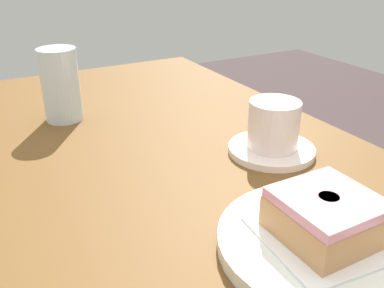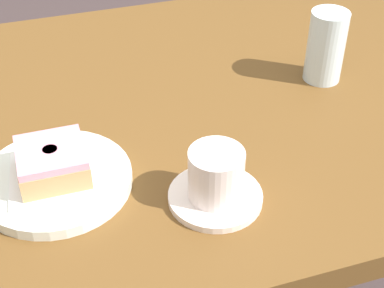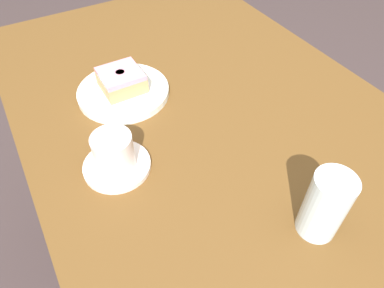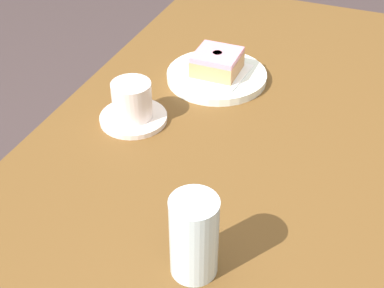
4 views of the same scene
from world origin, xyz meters
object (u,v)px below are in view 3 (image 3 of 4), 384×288
water_glass (327,205)px  coffee_cup (115,155)px  plate_glazed_square (124,92)px  donut_glazed_square (121,80)px

water_glass → coffee_cup: bearing=-139.7°
plate_glazed_square → donut_glazed_square: donut_glazed_square is taller
water_glass → coffee_cup: 0.36m
coffee_cup → water_glass: bearing=40.3°
plate_glazed_square → donut_glazed_square: bearing=180.0°
plate_glazed_square → coffee_cup: (0.19, -0.09, 0.03)m
plate_glazed_square → coffee_cup: bearing=-25.5°
plate_glazed_square → coffee_cup: 0.21m
plate_glazed_square → water_glass: (0.46, 0.14, 0.05)m
plate_glazed_square → water_glass: water_glass is taller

